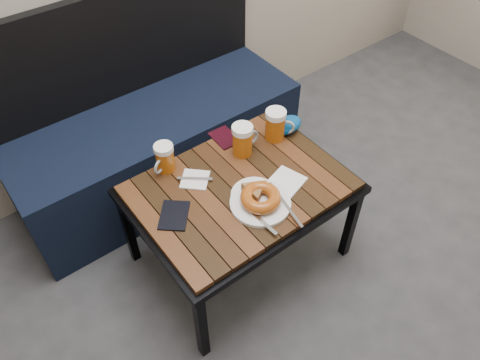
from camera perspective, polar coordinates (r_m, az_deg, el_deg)
bench at (r=2.35m, az=-10.27°, el=4.91°), size 1.40×0.50×0.95m
cafe_table at (r=1.86m, az=-0.00°, el=-1.53°), size 0.84×0.62×0.47m
beer_mug_left at (r=1.87m, az=-9.19°, el=2.68°), size 0.12×0.10×0.12m
beer_mug_centre at (r=1.91m, az=0.36°, el=4.94°), size 0.13×0.09×0.14m
beer_mug_right at (r=1.99m, az=4.40°, el=6.74°), size 0.13×0.12×0.14m
plate_pie at (r=1.77m, az=1.83°, el=-1.55°), size 0.18×0.18×0.05m
plate_bagel at (r=1.74m, az=2.53°, el=-2.46°), size 0.23×0.30×0.06m
napkin_left at (r=1.85m, az=-5.51°, el=0.07°), size 0.15×0.15×0.01m
napkin_right at (r=1.83m, az=5.52°, el=-0.34°), size 0.17×0.16×0.01m
passport_navy at (r=1.74m, az=-8.04°, el=-4.28°), size 0.17×0.17×0.01m
passport_burgundy at (r=2.02m, az=-1.89°, el=5.20°), size 0.10×0.13×0.01m
knit_pouch at (r=2.05m, az=5.76°, el=6.68°), size 0.15×0.10×0.06m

